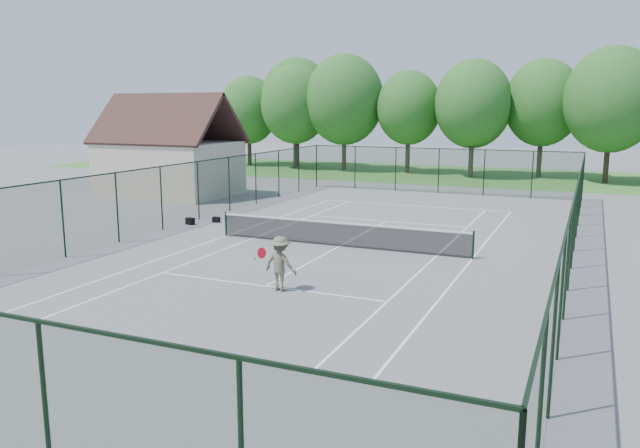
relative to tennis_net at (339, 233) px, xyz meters
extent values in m
plane|color=slate|center=(0.00, 0.00, -0.58)|extent=(140.00, 140.00, 0.00)
cube|color=#42802F|center=(0.00, 30.00, -0.57)|extent=(80.00, 16.00, 0.01)
cube|color=white|center=(0.00, 11.88, -0.57)|extent=(10.97, 0.08, 0.01)
cube|color=white|center=(0.00, -11.88, -0.57)|extent=(10.97, 0.08, 0.01)
cube|color=white|center=(0.00, 6.40, -0.57)|extent=(8.23, 0.08, 0.01)
cube|color=white|center=(0.00, -6.40, -0.57)|extent=(8.23, 0.08, 0.01)
cube|color=white|center=(5.49, 0.00, -0.57)|extent=(0.08, 23.77, 0.01)
cube|color=white|center=(-5.49, 0.00, -0.57)|extent=(0.08, 23.77, 0.01)
cube|color=white|center=(4.12, 0.00, -0.57)|extent=(0.08, 23.77, 0.01)
cube|color=white|center=(-4.12, 0.00, -0.57)|extent=(0.08, 23.77, 0.01)
cube|color=white|center=(0.00, 0.00, -0.57)|extent=(0.08, 12.80, 0.01)
cylinder|color=black|center=(-5.50, 0.00, -0.03)|extent=(0.08, 0.08, 1.10)
cylinder|color=black|center=(5.50, 0.00, -0.03)|extent=(0.08, 0.08, 1.10)
cube|color=black|center=(0.00, 0.00, -0.08)|extent=(11.00, 0.02, 0.96)
cube|color=white|center=(0.00, 0.00, 0.42)|extent=(11.00, 0.05, 0.07)
cube|color=#17341C|center=(0.00, 18.00, 0.92)|extent=(18.00, 0.02, 3.00)
cube|color=#17341C|center=(9.00, 0.00, 0.92)|extent=(0.02, 36.00, 3.00)
cube|color=#17341C|center=(-9.00, 0.00, 0.92)|extent=(0.02, 36.00, 3.00)
cube|color=black|center=(0.00, 18.00, 2.42)|extent=(18.00, 0.05, 0.05)
cube|color=black|center=(9.00, 0.00, 2.42)|extent=(0.05, 36.00, 0.05)
cube|color=black|center=(-9.00, 0.00, 2.42)|extent=(0.05, 36.00, 0.05)
cube|color=beige|center=(-16.00, 10.00, 1.17)|extent=(8.00, 6.00, 3.50)
cube|color=#412822|center=(-16.00, 11.50, 4.42)|extent=(8.60, 3.27, 3.27)
cube|color=#412822|center=(-16.00, 8.50, 4.42)|extent=(8.60, 3.27, 3.27)
cylinder|color=#3A2920|center=(-16.50, 30.00, 1.52)|extent=(0.40, 0.40, 4.20)
ellipsoid|color=#327029|center=(-16.50, 30.00, 5.42)|extent=(6.40, 6.40, 7.40)
cylinder|color=#3A2920|center=(0.00, 30.00, 1.52)|extent=(0.40, 0.40, 4.20)
ellipsoid|color=#327029|center=(0.00, 30.00, 5.42)|extent=(6.40, 6.40, 7.40)
cube|color=black|center=(-8.61, 1.66, -0.41)|extent=(0.46, 0.33, 0.34)
cube|color=black|center=(-7.76, 2.68, -0.44)|extent=(0.37, 0.23, 0.28)
imported|color=#606649|center=(0.65, -6.62, 0.30)|extent=(1.20, 0.78, 1.75)
sphere|color=#BACF25|center=(1.90, -6.22, 0.43)|extent=(0.07, 0.07, 0.07)
camera|label=1|loc=(9.40, -23.57, 5.13)|focal=35.00mm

